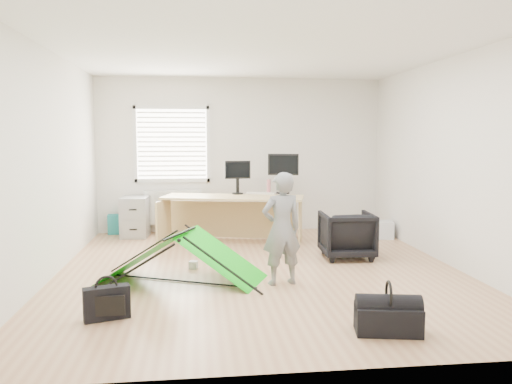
{
  "coord_description": "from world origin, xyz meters",
  "views": [
    {
      "loc": [
        -0.75,
        -6.08,
        1.67
      ],
      "look_at": [
        0.0,
        0.4,
        0.95
      ],
      "focal_mm": 35.0,
      "sensor_mm": 36.0,
      "label": 1
    }
  ],
  "objects": [
    {
      "name": "desk",
      "position": [
        -0.22,
        1.67,
        0.37
      ],
      "size": [
        2.3,
        1.22,
        0.75
      ],
      "primitive_type": "cube",
      "rotation": [
        0.0,
        0.0,
        -0.25
      ],
      "color": "tan",
      "rests_on": "ground"
    },
    {
      "name": "kite",
      "position": [
        -0.97,
        -0.4,
        0.29
      ],
      "size": [
        2.01,
        1.48,
        0.57
      ],
      "primitive_type": null,
      "rotation": [
        0.0,
        0.0,
        -0.42
      ],
      "color": "#11B612",
      "rests_on": "ground"
    },
    {
      "name": "white_box",
      "position": [
        -0.83,
        0.18,
        0.05
      ],
      "size": [
        0.12,
        0.12,
        0.1
      ],
      "primitive_type": "cube",
      "rotation": [
        0.0,
        0.0,
        -0.28
      ],
      "color": "silver",
      "rests_on": "ground"
    },
    {
      "name": "window",
      "position": [
        -1.2,
        2.71,
        1.55
      ],
      "size": [
        1.2,
        0.06,
        1.2
      ],
      "primitive_type": "cube",
      "color": "silver",
      "rests_on": "back_wall"
    },
    {
      "name": "tote_bag",
      "position": [
        -2.16,
        2.64,
        0.17
      ],
      "size": [
        0.3,
        0.14,
        0.35
      ],
      "primitive_type": "cube",
      "rotation": [
        0.0,
        0.0,
        0.03
      ],
      "color": "teal",
      "rests_on": "ground"
    },
    {
      "name": "storage_crate",
      "position": [
        2.2,
        1.82,
        0.14
      ],
      "size": [
        0.56,
        0.45,
        0.28
      ],
      "primitive_type": "cube",
      "rotation": [
        0.0,
        0.0,
        -0.21
      ],
      "color": "silver",
      "rests_on": "ground"
    },
    {
      "name": "back_wall",
      "position": [
        0.0,
        2.75,
        1.35
      ],
      "size": [
        5.0,
        0.02,
        2.7
      ],
      "primitive_type": "cube",
      "color": "silver",
      "rests_on": "ground"
    },
    {
      "name": "ground",
      "position": [
        0.0,
        0.0,
        0.0
      ],
      "size": [
        5.5,
        5.5,
        0.0
      ],
      "primitive_type": "plane",
      "color": "tan",
      "rests_on": "ground"
    },
    {
      "name": "duffel_bag",
      "position": [
        0.84,
        -2.13,
        0.12
      ],
      "size": [
        0.59,
        0.38,
        0.24
      ],
      "primitive_type": "cube",
      "rotation": [
        0.0,
        0.0,
        -0.19
      ],
      "color": "black",
      "rests_on": "ground"
    },
    {
      "name": "monitor_left",
      "position": [
        -0.12,
        1.98,
        0.95
      ],
      "size": [
        0.42,
        0.13,
        0.4
      ],
      "primitive_type": "cube",
      "rotation": [
        0.0,
        0.0,
        0.09
      ],
      "color": "black",
      "rests_on": "desk"
    },
    {
      "name": "laptop_bag",
      "position": [
        -1.6,
        -1.52,
        0.15
      ],
      "size": [
        0.43,
        0.24,
        0.31
      ],
      "primitive_type": "cube",
      "rotation": [
        0.0,
        0.0,
        0.31
      ],
      "color": "black",
      "rests_on": "ground"
    },
    {
      "name": "filing_cabinet",
      "position": [
        -1.82,
        2.41,
        0.34
      ],
      "size": [
        0.46,
        0.6,
        0.67
      ],
      "primitive_type": "cube",
      "rotation": [
        0.0,
        0.0,
        -0.05
      ],
      "color": "#95969A",
      "rests_on": "ground"
    },
    {
      "name": "person",
      "position": [
        0.17,
        -0.61,
        0.64
      ],
      "size": [
        0.52,
        0.4,
        1.28
      ],
      "primitive_type": "imported",
      "rotation": [
        0.0,
        0.0,
        3.36
      ],
      "color": "slate",
      "rests_on": "ground"
    },
    {
      "name": "thermos",
      "position": [
        0.39,
        1.99,
        0.86
      ],
      "size": [
        0.07,
        0.07,
        0.23
      ],
      "primitive_type": "cylinder",
      "rotation": [
        0.0,
        0.0,
        0.17
      ],
      "color": "#AD6065",
      "rests_on": "desk"
    },
    {
      "name": "radiator",
      "position": [
        -1.2,
        2.67,
        0.45
      ],
      "size": [
        1.0,
        0.12,
        0.6
      ],
      "primitive_type": "cube",
      "color": "silver",
      "rests_on": "back_wall"
    },
    {
      "name": "keyboard",
      "position": [
        0.26,
        1.94,
        0.76
      ],
      "size": [
        0.49,
        0.3,
        0.02
      ],
      "primitive_type": "cube",
      "rotation": [
        0.0,
        0.0,
        -0.32
      ],
      "color": "beige",
      "rests_on": "desk"
    },
    {
      "name": "monitor_right",
      "position": [
        0.63,
        1.97,
        0.99
      ],
      "size": [
        0.51,
        0.24,
        0.48
      ],
      "primitive_type": "cube",
      "rotation": [
        0.0,
        0.0,
        -0.28
      ],
      "color": "black",
      "rests_on": "desk"
    },
    {
      "name": "office_chair",
      "position": [
        1.28,
        0.53,
        0.32
      ],
      "size": [
        0.72,
        0.74,
        0.64
      ],
      "primitive_type": "imported",
      "rotation": [
        0.0,
        0.0,
        3.1
      ],
      "color": "black",
      "rests_on": "ground"
    }
  ]
}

